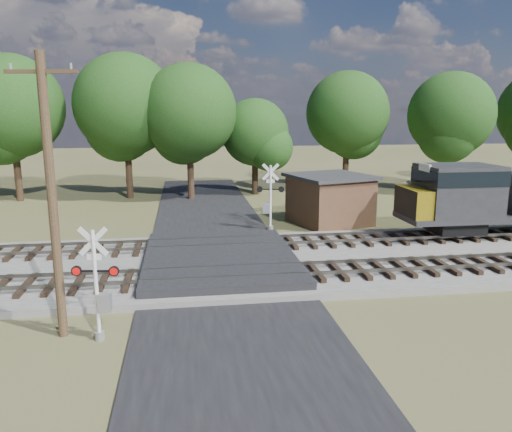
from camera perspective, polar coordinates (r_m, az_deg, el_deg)
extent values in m
plane|color=#4A4E2A|center=(23.39, -4.03, -6.17)|extent=(160.00, 160.00, 0.00)
cube|color=gray|center=(26.44, 18.08, -4.25)|extent=(140.00, 10.00, 0.30)
cube|color=black|center=(23.37, -4.03, -6.08)|extent=(7.00, 60.00, 0.08)
cube|color=#262628|center=(23.77, -4.14, -5.08)|extent=(7.00, 9.00, 0.62)
cube|color=black|center=(21.61, 1.69, -6.60)|extent=(44.00, 2.60, 0.18)
cube|color=#5D594F|center=(23.63, 21.59, -5.41)|extent=(140.00, 0.08, 0.15)
cube|color=#5D594F|center=(24.82, 19.95, -4.47)|extent=(140.00, 0.08, 0.15)
cube|color=black|center=(26.34, -0.20, -3.16)|extent=(44.00, 2.60, 0.18)
cube|color=#5D594F|center=(27.89, 16.53, -2.46)|extent=(140.00, 0.08, 0.15)
cube|color=#5D594F|center=(29.15, 15.36, -1.77)|extent=(140.00, 0.08, 0.15)
cylinder|color=silver|center=(16.73, -17.80, -7.64)|extent=(0.13, 0.13, 3.66)
cylinder|color=gray|center=(17.35, -17.43, -12.91)|extent=(0.33, 0.33, 0.27)
cube|color=silver|center=(16.31, -18.12, -2.79)|extent=(0.95, 0.19, 0.96)
cube|color=silver|center=(16.31, -18.12, -2.79)|extent=(0.95, 0.19, 0.96)
cube|color=silver|center=(16.44, -18.01, -4.48)|extent=(0.46, 0.10, 0.20)
cube|color=black|center=(16.57, -17.91, -6.00)|extent=(1.45, 0.29, 0.05)
cylinder|color=red|center=(16.77, -19.84, -5.92)|extent=(0.34, 0.14, 0.33)
cylinder|color=red|center=(16.39, -15.93, -6.07)|extent=(0.34, 0.14, 0.33)
cube|color=gray|center=(16.84, -16.93, -9.43)|extent=(0.45, 0.34, 0.59)
cylinder|color=silver|center=(30.43, 1.66, 2.04)|extent=(0.14, 0.14, 4.03)
cylinder|color=gray|center=(30.81, 1.64, -1.38)|extent=(0.36, 0.36, 0.30)
cube|color=silver|center=(30.19, 1.68, 5.05)|extent=(1.05, 0.21, 1.06)
cube|color=silver|center=(30.19, 1.68, 5.05)|extent=(1.05, 0.21, 1.06)
cube|color=silver|center=(30.26, 1.67, 4.01)|extent=(0.50, 0.11, 0.22)
cube|color=black|center=(30.34, 1.67, 3.07)|extent=(1.60, 0.32, 0.06)
cylinder|color=red|center=(30.35, 2.91, 3.06)|extent=(0.37, 0.16, 0.36)
cylinder|color=red|center=(30.34, 0.43, 3.07)|extent=(0.37, 0.16, 0.36)
cube|color=gray|center=(30.54, 1.18, 0.92)|extent=(0.50, 0.37, 0.66)
cylinder|color=#3B271A|center=(16.78, -22.26, 1.56)|extent=(0.30, 0.30, 9.01)
cube|color=#3B271A|center=(16.58, -23.36, 14.93)|extent=(2.19, 0.50, 0.12)
cube|color=#4E3121|center=(32.83, 8.42, 1.73)|extent=(5.32, 5.32, 3.00)
cube|color=#2E2E30|center=(32.59, 8.51, 4.51)|extent=(5.85, 5.85, 0.21)
cylinder|color=black|center=(44.86, -25.65, 5.24)|extent=(0.56, 0.56, 5.82)
sphere|color=#193C13|center=(44.65, -26.20, 11.18)|extent=(8.15, 8.15, 8.15)
cylinder|color=black|center=(43.14, -14.36, 5.90)|extent=(0.56, 0.56, 5.93)
sphere|color=#193C13|center=(42.92, -14.70, 12.21)|extent=(8.31, 8.31, 8.31)
cylinder|color=black|center=(41.51, -7.50, 5.64)|extent=(0.56, 0.56, 5.51)
sphere|color=#193C13|center=(41.27, -7.67, 11.73)|extent=(7.71, 7.71, 7.71)
cylinder|color=black|center=(44.01, -0.11, 5.22)|extent=(0.56, 0.56, 4.16)
sphere|color=#193C13|center=(43.74, -0.11, 9.55)|extent=(5.82, 5.82, 5.82)
cylinder|color=black|center=(47.57, 10.23, 6.30)|extent=(0.56, 0.56, 5.41)
sphere|color=#193C13|center=(47.35, 10.42, 11.51)|extent=(7.57, 7.57, 7.57)
cylinder|color=black|center=(47.86, 21.00, 5.67)|extent=(0.56, 0.56, 5.31)
sphere|color=#193C13|center=(47.64, 21.39, 10.74)|extent=(7.43, 7.43, 7.43)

